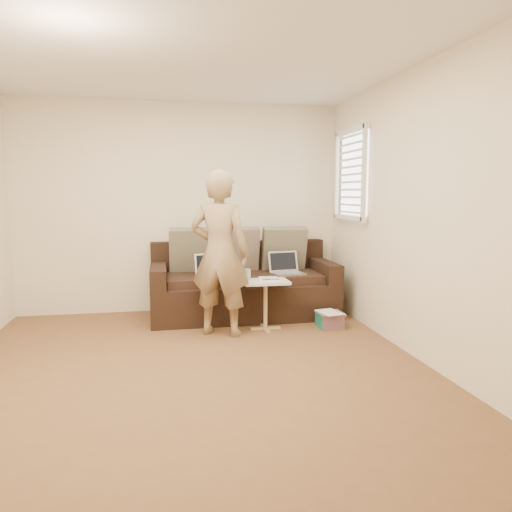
# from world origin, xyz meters

# --- Properties ---
(floor) EXTENTS (4.50, 4.50, 0.00)m
(floor) POSITION_xyz_m (0.00, 0.00, 0.00)
(floor) COLOR brown
(floor) RESTS_ON ground
(ceiling) EXTENTS (4.50, 4.50, 0.00)m
(ceiling) POSITION_xyz_m (0.00, 0.00, 2.60)
(ceiling) COLOR white
(ceiling) RESTS_ON wall_back
(wall_back) EXTENTS (4.00, 0.00, 4.00)m
(wall_back) POSITION_xyz_m (0.00, 2.25, 1.30)
(wall_back) COLOR beige
(wall_back) RESTS_ON ground
(wall_front) EXTENTS (4.00, 0.00, 4.00)m
(wall_front) POSITION_xyz_m (0.00, -2.25, 1.30)
(wall_front) COLOR beige
(wall_front) RESTS_ON ground
(wall_right) EXTENTS (0.00, 4.50, 4.50)m
(wall_right) POSITION_xyz_m (2.00, 0.00, 1.30)
(wall_right) COLOR beige
(wall_right) RESTS_ON ground
(window_blinds) EXTENTS (0.12, 0.88, 1.08)m
(window_blinds) POSITION_xyz_m (1.95, 1.50, 1.70)
(window_blinds) COLOR white
(window_blinds) RESTS_ON wall_right
(sofa) EXTENTS (2.20, 0.95, 0.85)m
(sofa) POSITION_xyz_m (0.72, 1.77, 0.42)
(sofa) COLOR black
(sofa) RESTS_ON ground
(pillow_left) EXTENTS (0.55, 0.29, 0.57)m
(pillow_left) POSITION_xyz_m (0.12, 2.02, 0.79)
(pillow_left) COLOR #67604C
(pillow_left) RESTS_ON sofa
(pillow_mid) EXTENTS (0.55, 0.27, 0.57)m
(pillow_mid) POSITION_xyz_m (0.67, 1.99, 0.79)
(pillow_mid) COLOR #705D50
(pillow_mid) RESTS_ON sofa
(pillow_right) EXTENTS (0.55, 0.28, 0.57)m
(pillow_right) POSITION_xyz_m (1.27, 1.97, 0.79)
(pillow_right) COLOR #67604C
(pillow_right) RESTS_ON sofa
(laptop_silver) EXTENTS (0.41, 0.32, 0.25)m
(laptop_silver) POSITION_xyz_m (1.23, 1.64, 0.52)
(laptop_silver) COLOR #B7BABC
(laptop_silver) RESTS_ON sofa
(laptop_white) EXTENTS (0.42, 0.34, 0.27)m
(laptop_white) POSITION_xyz_m (0.34, 1.64, 0.52)
(laptop_white) COLOR white
(laptop_white) RESTS_ON sofa
(person) EXTENTS (0.75, 0.65, 1.73)m
(person) POSITION_xyz_m (0.35, 1.05, 0.86)
(person) COLOR olive
(person) RESTS_ON ground
(side_table) EXTENTS (0.49, 0.35, 0.54)m
(side_table) POSITION_xyz_m (0.86, 1.15, 0.27)
(side_table) COLOR silver
(side_table) RESTS_ON ground
(drinking_glass) EXTENTS (0.07, 0.07, 0.12)m
(drinking_glass) POSITION_xyz_m (0.67, 1.22, 0.60)
(drinking_glass) COLOR silver
(drinking_glass) RESTS_ON side_table
(scissors) EXTENTS (0.18, 0.10, 0.02)m
(scissors) POSITION_xyz_m (0.92, 1.16, 0.55)
(scissors) COLOR silver
(scissors) RESTS_ON side_table
(paper_on_table) EXTENTS (0.25, 0.33, 0.00)m
(paper_on_table) POSITION_xyz_m (0.91, 1.23, 0.54)
(paper_on_table) COLOR white
(paper_on_table) RESTS_ON side_table
(striped_box) EXTENTS (0.28, 0.28, 0.18)m
(striped_box) POSITION_xyz_m (1.57, 1.07, 0.09)
(striped_box) COLOR #BB1C43
(striped_box) RESTS_ON ground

